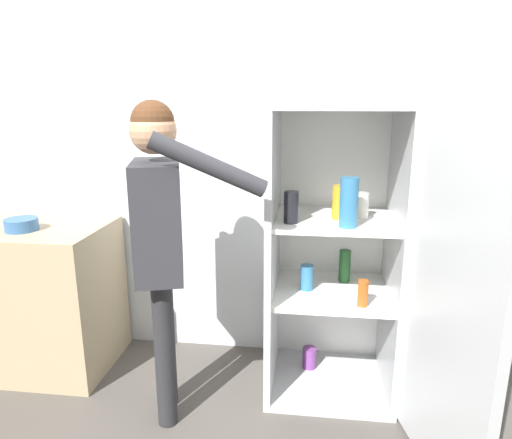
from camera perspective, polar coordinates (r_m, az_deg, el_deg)
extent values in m
cube|color=silver|center=(2.75, 4.67, 8.04)|extent=(7.00, 0.06, 2.55)
cube|color=#B7BABC|center=(2.84, 8.89, -19.14)|extent=(0.68, 0.62, 0.04)
cube|color=#B7BABC|center=(2.37, 10.39, 13.77)|extent=(0.68, 0.62, 0.04)
cube|color=white|center=(2.78, 9.35, -2.27)|extent=(0.68, 0.03, 1.51)
cube|color=#B7BABC|center=(2.50, 2.14, -3.98)|extent=(0.04, 0.62, 1.51)
cube|color=#B7BABC|center=(2.53, 16.93, -4.39)|extent=(0.03, 0.62, 1.51)
cube|color=white|center=(2.58, 9.37, -8.88)|extent=(0.61, 0.55, 0.02)
cube|color=white|center=(2.44, 9.77, -0.01)|extent=(0.61, 0.55, 0.02)
cube|color=#B7BABC|center=(1.98, 23.25, -10.42)|extent=(0.19, 0.68, 1.51)
cylinder|color=#9E4C19|center=(2.38, 13.22, -8.96)|extent=(0.05, 0.05, 0.14)
cylinder|color=teal|center=(2.53, 6.38, -7.22)|extent=(0.07, 0.07, 0.14)
cylinder|color=black|center=(2.28, 4.41, 1.54)|extent=(0.07, 0.07, 0.16)
cylinder|color=#B78C1E|center=(2.40, 10.41, 2.13)|extent=(0.08, 0.08, 0.18)
cylinder|color=teal|center=(2.24, 11.52, 2.09)|extent=(0.09, 0.09, 0.25)
cylinder|color=#1E5123|center=(2.67, 11.02, -5.71)|extent=(0.07, 0.07, 0.19)
cylinder|color=beige|center=(2.45, 12.99, 1.75)|extent=(0.08, 0.08, 0.13)
cylinder|color=#723884|center=(2.87, 6.70, -16.77)|extent=(0.08, 0.08, 0.12)
cylinder|color=#262628|center=(2.50, -11.24, -14.36)|extent=(0.10, 0.10, 0.77)
cylinder|color=#262628|center=(2.37, -11.36, -16.18)|extent=(0.10, 0.10, 0.77)
cube|color=#2D2D33|center=(2.19, -12.15, -0.04)|extent=(0.31, 0.43, 0.55)
sphere|color=tan|center=(2.12, -12.75, 10.80)|extent=(0.21, 0.21, 0.21)
sphere|color=#4C2D19|center=(2.12, -12.81, 11.80)|extent=(0.20, 0.20, 0.20)
cylinder|color=#2D2D33|center=(2.40, -11.88, 0.61)|extent=(0.08, 0.08, 0.52)
cylinder|color=#2D2D33|center=(1.92, -5.93, 6.78)|extent=(0.50, 0.21, 0.29)
cube|color=tan|center=(3.07, -24.82, -8.76)|extent=(0.77, 0.62, 0.88)
cylinder|color=#335B8E|center=(2.87, -27.26, -0.56)|extent=(0.18, 0.18, 0.07)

